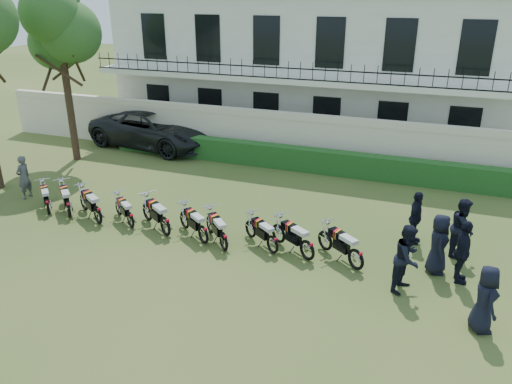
# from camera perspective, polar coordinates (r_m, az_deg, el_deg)

# --- Properties ---
(ground) EXTENTS (100.00, 100.00, 0.00)m
(ground) POSITION_cam_1_polar(r_m,az_deg,el_deg) (15.99, -5.87, -5.12)
(ground) COLOR #354F1F
(ground) RESTS_ON ground
(perimeter_wall) EXTENTS (30.00, 0.35, 2.30)m
(perimeter_wall) POSITION_cam_1_polar(r_m,az_deg,el_deg) (22.51, 3.04, 6.33)
(perimeter_wall) COLOR beige
(perimeter_wall) RESTS_ON ground
(hedge) EXTENTS (18.00, 0.60, 1.00)m
(hedge) POSITION_cam_1_polar(r_m,az_deg,el_deg) (21.70, 4.88, 3.81)
(hedge) COLOR #1A4318
(hedge) RESTS_ON ground
(building) EXTENTS (20.40, 9.60, 7.40)m
(building) POSITION_cam_1_polar(r_m,az_deg,el_deg) (27.63, 7.04, 14.53)
(building) COLOR white
(building) RESTS_ON ground
(tree_west_near) EXTENTS (3.40, 3.20, 7.90)m
(tree_west_near) POSITION_cam_1_polar(r_m,az_deg,el_deg) (23.51, -21.59, 17.27)
(tree_west_near) COLOR #473323
(tree_west_near) RESTS_ON ground
(motorcycle_0) EXTENTS (1.32, 1.26, 0.95)m
(motorcycle_0) POSITION_cam_1_polar(r_m,az_deg,el_deg) (18.71, -22.76, -1.17)
(motorcycle_0) COLOR black
(motorcycle_0) RESTS_ON ground
(motorcycle_1) EXTENTS (1.45, 1.35, 1.03)m
(motorcycle_1) POSITION_cam_1_polar(r_m,az_deg,el_deg) (18.16, -20.69, -1.42)
(motorcycle_1) COLOR black
(motorcycle_1) RESTS_ON ground
(motorcycle_2) EXTENTS (1.72, 1.16, 1.08)m
(motorcycle_2) POSITION_cam_1_polar(r_m,az_deg,el_deg) (17.34, -17.67, -2.04)
(motorcycle_2) COLOR black
(motorcycle_2) RESTS_ON ground
(motorcycle_3) EXTENTS (1.44, 1.09, 0.94)m
(motorcycle_3) POSITION_cam_1_polar(r_m,az_deg,el_deg) (16.78, -14.18, -2.70)
(motorcycle_3) COLOR black
(motorcycle_3) RESTS_ON ground
(motorcycle_4) EXTENTS (1.72, 1.20, 1.09)m
(motorcycle_4) POSITION_cam_1_polar(r_m,az_deg,el_deg) (15.99, -10.35, -3.37)
(motorcycle_4) COLOR black
(motorcycle_4) RESTS_ON ground
(motorcycle_5) EXTENTS (1.57, 1.15, 1.01)m
(motorcycle_5) POSITION_cam_1_polar(r_m,az_deg,el_deg) (15.36, -6.07, -4.36)
(motorcycle_5) COLOR black
(motorcycle_5) RESTS_ON ground
(motorcycle_6) EXTENTS (1.36, 1.41, 1.02)m
(motorcycle_6) POSITION_cam_1_polar(r_m,az_deg,el_deg) (14.89, -3.72, -5.17)
(motorcycle_6) COLOR black
(motorcycle_6) RESTS_ON ground
(motorcycle_7) EXTENTS (1.48, 1.14, 0.97)m
(motorcycle_7) POSITION_cam_1_polar(r_m,az_deg,el_deg) (14.74, 1.90, -5.53)
(motorcycle_7) COLOR black
(motorcycle_7) RESTS_ON ground
(motorcycle_8) EXTENTS (1.67, 1.13, 1.05)m
(motorcycle_8) POSITION_cam_1_polar(r_m,az_deg,el_deg) (14.45, 5.89, -6.10)
(motorcycle_8) COLOR black
(motorcycle_8) RESTS_ON ground
(motorcycle_9) EXTENTS (1.61, 1.25, 1.06)m
(motorcycle_9) POSITION_cam_1_polar(r_m,az_deg,el_deg) (14.17, 11.39, -7.02)
(motorcycle_9) COLOR black
(motorcycle_9) RESTS_ON ground
(suv) EXTENTS (6.91, 3.92, 1.82)m
(suv) POSITION_cam_1_polar(r_m,az_deg,el_deg) (25.31, -11.54, 7.08)
(suv) COLOR black
(suv) RESTS_ON ground
(inspector) EXTENTS (0.40, 0.60, 1.65)m
(inspector) POSITION_cam_1_polar(r_m,az_deg,el_deg) (20.44, -25.02, 1.54)
(inspector) COLOR #55555A
(inspector) RESTS_ON ground
(officer_0) EXTENTS (0.77, 0.94, 1.65)m
(officer_0) POSITION_cam_1_polar(r_m,az_deg,el_deg) (12.59, 24.70, -11.06)
(officer_0) COLOR black
(officer_0) RESTS_ON ground
(officer_1) EXTENTS (0.95, 1.07, 1.84)m
(officer_1) POSITION_cam_1_polar(r_m,az_deg,el_deg) (13.43, 16.94, -7.24)
(officer_1) COLOR black
(officer_1) RESTS_ON ground
(officer_2) EXTENTS (0.49, 1.06, 1.78)m
(officer_2) POSITION_cam_1_polar(r_m,az_deg,el_deg) (14.27, 22.54, -6.36)
(officer_2) COLOR black
(officer_2) RESTS_ON ground
(officer_3) EXTENTS (0.65, 0.90, 1.73)m
(officer_3) POSITION_cam_1_polar(r_m,az_deg,el_deg) (14.53, 20.13, -5.60)
(officer_3) COLOR black
(officer_3) RESTS_ON ground
(officer_4) EXTENTS (0.81, 0.96, 1.76)m
(officer_4) POSITION_cam_1_polar(r_m,az_deg,el_deg) (15.72, 22.52, -3.74)
(officer_4) COLOR black
(officer_4) RESTS_ON ground
(officer_5) EXTENTS (0.56, 1.04, 1.68)m
(officer_5) POSITION_cam_1_polar(r_m,az_deg,el_deg) (15.97, 17.77, -2.81)
(officer_5) COLOR black
(officer_5) RESTS_ON ground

